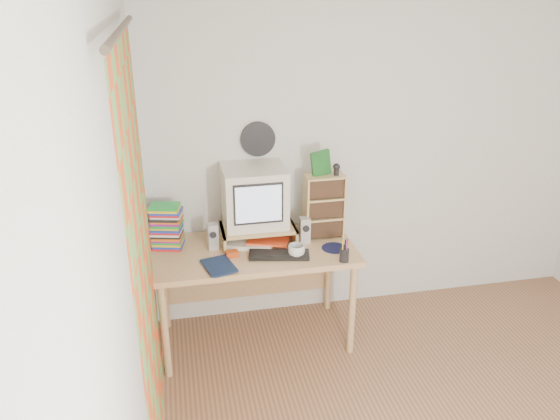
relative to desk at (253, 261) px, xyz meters
name	(u,v)px	position (x,y,z in m)	size (l,w,h in m)	color
back_wall	(379,155)	(1.03, 0.31, 0.63)	(3.50, 3.50, 0.00)	silver
left_wall	(129,306)	(-0.72, -1.44, 0.63)	(3.50, 3.50, 0.00)	silver
curtain	(145,270)	(-0.68, -0.96, 0.53)	(2.20, 2.20, 0.00)	#D7491E
wall_disc	(258,139)	(0.10, 0.29, 0.81)	(0.25, 0.25, 0.02)	black
desk	(253,261)	(0.00, 0.00, 0.00)	(1.40, 0.70, 0.75)	tan
monitor_riser	(258,230)	(0.05, 0.04, 0.23)	(0.52, 0.30, 0.12)	tan
crt_monitor	(255,197)	(0.04, 0.09, 0.46)	(0.43, 0.43, 0.41)	beige
speaker_left	(213,236)	(-0.27, 0.00, 0.23)	(0.07, 0.07, 0.18)	#B6B6BB
speaker_right	(305,230)	(0.37, -0.04, 0.23)	(0.07, 0.07, 0.19)	#B6B6BB
keyboard	(279,255)	(0.15, -0.22, 0.15)	(0.40, 0.13, 0.03)	black
dvd_stack	(167,229)	(-0.58, 0.07, 0.28)	(0.20, 0.14, 0.28)	brown
cd_rack	(324,206)	(0.53, 0.04, 0.37)	(0.28, 0.15, 0.47)	tan
mug	(296,251)	(0.26, -0.25, 0.18)	(0.11, 0.11, 0.09)	silver
diary	(206,267)	(-0.35, -0.31, 0.16)	(0.22, 0.17, 0.04)	#101E3D
mousepad	(334,248)	(0.55, -0.17, 0.14)	(0.18, 0.18, 0.00)	#101435
pen_cup	(344,253)	(0.56, -0.37, 0.20)	(0.06, 0.06, 0.13)	black
papers	(257,240)	(0.04, 0.02, 0.16)	(0.33, 0.24, 0.04)	white
red_box	(232,254)	(-0.16, -0.16, 0.16)	(0.08, 0.05, 0.04)	#B23B13
game_box	(321,163)	(0.50, 0.04, 0.69)	(0.14, 0.03, 0.17)	#18561F
webcam	(336,169)	(0.60, 0.02, 0.64)	(0.05, 0.05, 0.09)	black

